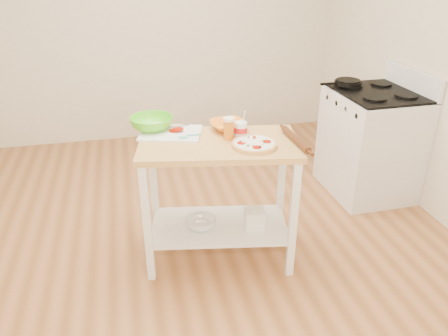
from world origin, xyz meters
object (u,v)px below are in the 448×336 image
knife (165,128)px  pizza (254,144)px  gas_stove (370,143)px  yogurt_tub (241,129)px  prep_island (219,177)px  orange_bowl (228,126)px  shelf_glass_bowl (201,223)px  rolling_pin (296,140)px  shelf_bin (255,218)px  skillet (347,83)px  cutting_board (171,132)px  green_bowl (152,123)px  beer_pint (229,128)px  spatula (189,136)px

knife → pizza: bearing=-42.7°
gas_stove → yogurt_tub: size_ratio=6.14×
prep_island → knife: knife is taller
orange_bowl → shelf_glass_bowl: bearing=-140.4°
shelf_glass_bowl → knife: bearing=122.5°
rolling_pin → shelf_bin: size_ratio=2.96×
prep_island → pizza: size_ratio=3.91×
pizza → orange_bowl: 0.33m
yogurt_tub → shelf_bin: (0.08, -0.12, -0.63)m
skillet → shelf_glass_bowl: skillet is taller
skillet → cutting_board: 1.75m
gas_stove → green_bowl: bearing=-171.0°
gas_stove → prep_island: bearing=-157.8°
yogurt_tub → rolling_pin: 0.37m
prep_island → orange_bowl: (0.11, 0.19, 0.29)m
beer_pint → cutting_board: bearing=153.5°
green_bowl → spatula: bearing=-44.3°
orange_bowl → yogurt_tub: bearing=-69.8°
gas_stove → spatula: gas_stove is taller
yogurt_tub → cutting_board: bearing=160.2°
skillet → yogurt_tub: yogurt_tub is taller
green_bowl → beer_pint: bearing=-30.6°
cutting_board → shelf_bin: (0.53, -0.28, -0.58)m
orange_bowl → rolling_pin: bearing=-41.3°
beer_pint → rolling_pin: (0.40, -0.16, -0.05)m
cutting_board → beer_pint: (0.36, -0.18, 0.07)m
prep_island → rolling_pin: (0.47, -0.13, 0.28)m
orange_bowl → shelf_bin: (0.13, -0.27, -0.60)m
pizza → cutting_board: (-0.49, 0.34, -0.01)m
pizza → cutting_board: pizza is taller
cutting_board → beer_pint: bearing=-10.0°
spatula → shelf_bin: (0.42, -0.17, -0.59)m
skillet → yogurt_tub: size_ratio=2.05×
orange_bowl → yogurt_tub: 0.15m
green_bowl → rolling_pin: 0.98m
cutting_board → pizza: bearing=-18.2°
orange_bowl → spatula: bearing=-161.4°
gas_stove → knife: bearing=-169.7°
cutting_board → prep_island: bearing=-19.9°
skillet → rolling_pin: 1.32m
gas_stove → pizza: (-1.32, -0.78, 0.44)m
spatula → beer_pint: size_ratio=1.04×
prep_island → green_bowl: (-0.40, 0.31, 0.30)m
cutting_board → beer_pint: size_ratio=3.24×
cutting_board → beer_pint: beer_pint is taller
yogurt_tub → shelf_glass_bowl: size_ratio=0.84×
prep_island → knife: size_ratio=4.13×
cutting_board → shelf_glass_bowl: size_ratio=2.18×
yogurt_tub → rolling_pin: (0.32, -0.18, -0.03)m
pizza → knife: size_ratio=1.06×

